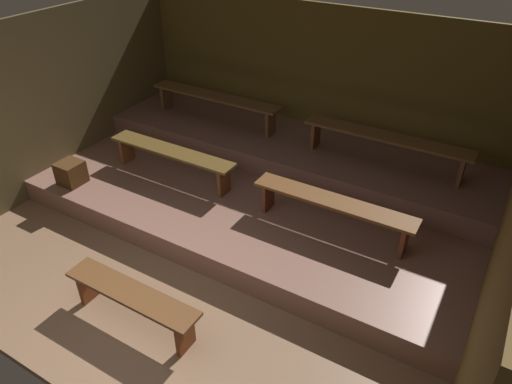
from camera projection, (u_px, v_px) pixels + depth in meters
ground at (234, 234)px, 6.15m from camera, size 6.63×5.43×0.08m
wall_back at (316, 86)px, 7.15m from camera, size 6.63×0.06×2.42m
wall_left at (58, 99)px, 6.72m from camera, size 0.06×5.43×2.42m
wall_right at (507, 229)px, 4.21m from camera, size 0.06×5.43×2.42m
platform_lower at (262, 195)px, 6.56m from camera, size 5.83×3.19×0.31m
platform_middle at (292, 150)px, 7.03m from camera, size 5.83×1.41×0.31m
bench_floor_center at (132, 299)px, 4.69m from camera, size 1.54×0.30×0.43m
bench_lower_left at (172, 155)px, 6.50m from camera, size 1.96×0.30×0.43m
bench_lower_right at (333, 206)px, 5.48m from camera, size 1.96×0.30×0.43m
bench_middle_left at (215, 100)px, 7.33m from camera, size 2.22×0.30×0.43m
bench_middle_right at (386, 141)px, 6.18m from camera, size 2.22×0.30×0.43m
wooden_crate_lower at (71, 173)px, 6.46m from camera, size 0.32×0.32×0.32m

